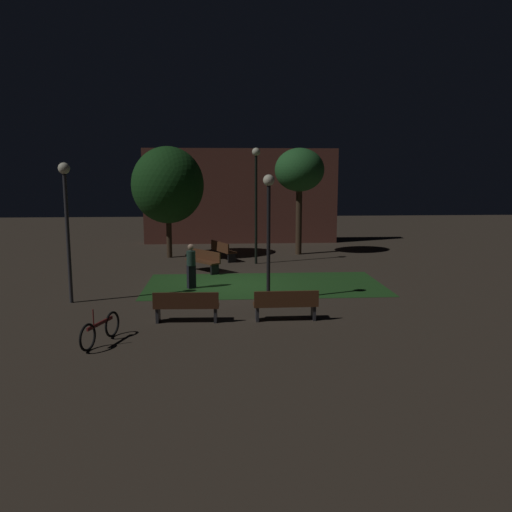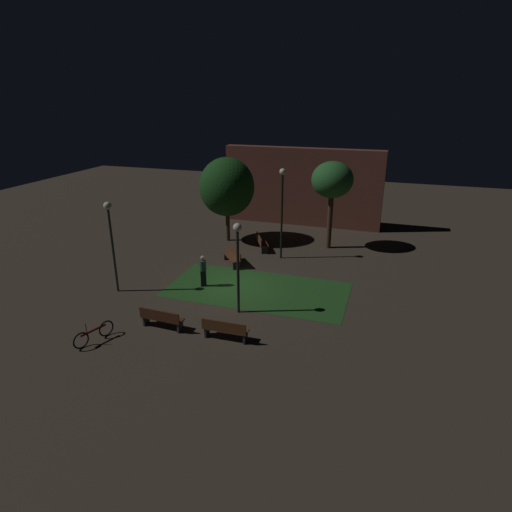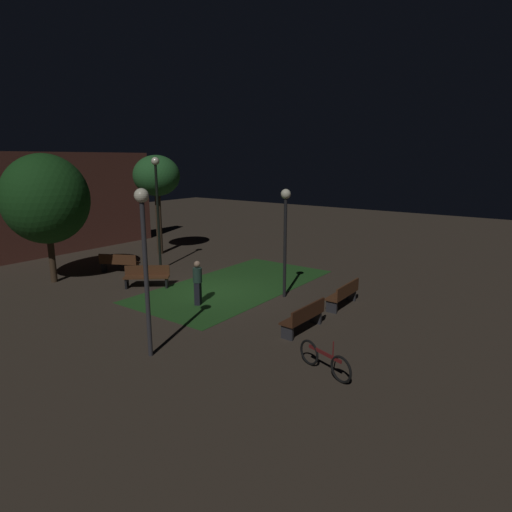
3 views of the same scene
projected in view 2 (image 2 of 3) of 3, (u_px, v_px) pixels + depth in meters
ground_plane at (235, 286)px, 21.31m from camera, size 60.00×60.00×0.00m
grass_lawn at (257, 289)px, 20.93m from camera, size 8.71×4.42×0.01m
bench_near_trees at (161, 318)px, 17.30m from camera, size 1.82×0.55×0.88m
bench_by_lamp at (225, 329)px, 16.50m from camera, size 1.81×0.51×0.88m
bench_path_side at (233, 256)px, 23.86m from camera, size 1.51×1.70×0.88m
bench_front_left at (261, 242)px, 26.16m from camera, size 1.23×1.83×0.88m
tree_back_right at (332, 181)px, 25.14m from camera, size 2.45×2.45×5.30m
tree_tall_center at (227, 187)px, 26.71m from camera, size 3.44×3.44×5.33m
lamp_post_near_wall at (282, 200)px, 23.72m from camera, size 0.36×0.36×5.18m
lamp_post_path_center at (238, 252)px, 17.79m from camera, size 0.36×0.36×4.05m
lamp_post_plaza_west at (111, 232)px, 19.72m from camera, size 0.36×0.36×4.42m
bicycle at (94, 334)px, 16.42m from camera, size 0.62×1.69×0.93m
pedestrian at (203, 270)px, 21.02m from camera, size 0.34×0.32×1.61m
building_wall_backdrop at (302, 187)px, 30.46m from camera, size 11.20×0.80×5.45m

